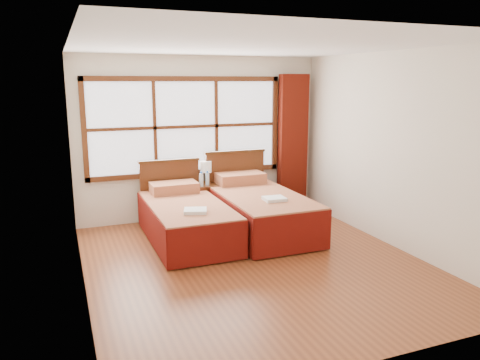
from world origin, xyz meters
name	(u,v)px	position (x,y,z in m)	size (l,w,h in m)	color
floor	(255,263)	(0.00, 0.00, 0.00)	(4.50, 4.50, 0.00)	brown
ceiling	(257,45)	(0.00, 0.00, 2.60)	(4.50, 4.50, 0.00)	white
wall_back	(201,138)	(0.00, 2.25, 1.30)	(4.00, 4.00, 0.00)	silver
wall_left	(77,171)	(-2.00, 0.00, 1.30)	(4.50, 4.50, 0.00)	silver
wall_right	(394,151)	(2.00, 0.00, 1.30)	(4.50, 4.50, 0.00)	silver
window	(186,127)	(-0.25, 2.21, 1.50)	(3.16, 0.06, 1.56)	white
curtain	(293,143)	(1.60, 2.11, 1.17)	(0.50, 0.16, 2.30)	#5B1309
bed_left	(186,218)	(-0.56, 1.20, 0.31)	(1.04, 2.06, 1.00)	#41220D
bed_right	(258,209)	(0.55, 1.20, 0.33)	(1.12, 2.17, 1.09)	#41220D
nightstand	(208,202)	(0.03, 1.99, 0.29)	(0.44, 0.44, 0.59)	#4B2410
towels_left	(195,211)	(-0.57, 0.66, 0.56)	(0.35, 0.33, 0.05)	white
towels_right	(274,199)	(0.58, 0.69, 0.60)	(0.31, 0.27, 0.05)	white
lamp	(206,167)	(0.04, 2.13, 0.84)	(0.18, 0.18, 0.35)	#C98B40
bottle_near	(201,180)	(-0.11, 1.88, 0.70)	(0.06, 0.06, 0.24)	silver
bottle_far	(207,179)	(0.01, 1.95, 0.69)	(0.06, 0.06, 0.22)	silver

